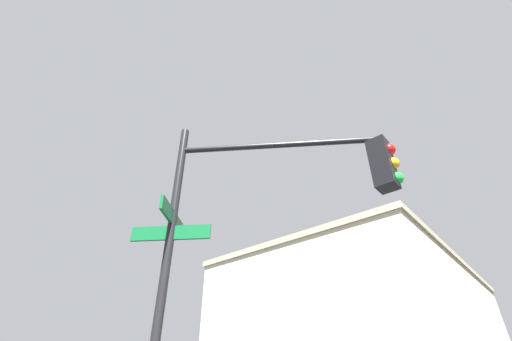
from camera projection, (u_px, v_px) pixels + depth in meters
The scene contains 1 object.
traffic_signal_near at pixel (275, 210), 4.77m from camera, with size 3.13×2.31×5.12m.
Camera 1 is at (-3.09, -9.71, 1.45)m, focal length 24.44 mm.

